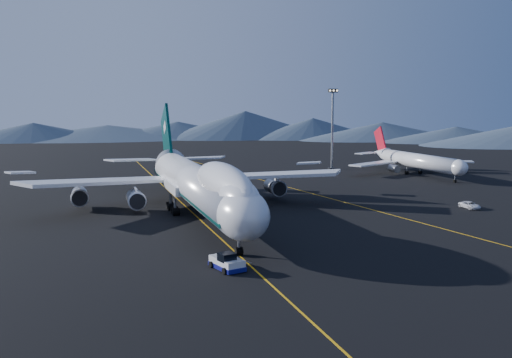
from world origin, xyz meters
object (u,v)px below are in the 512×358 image
object	(u,v)px
second_jet	(415,161)
floodlight_mast	(332,129)
pushback_tug	(227,264)
service_van	(470,205)
boeing_747	(196,183)

from	to	relation	value
second_jet	floodlight_mast	bearing A→B (deg)	105.96
pushback_tug	service_van	bearing A→B (deg)	9.56
boeing_747	pushback_tug	size ratio (longest dim) A/B	13.64
boeing_747	pushback_tug	distance (m)	32.58
second_jet	service_van	size ratio (longest dim) A/B	9.69
second_jet	pushback_tug	bearing A→B (deg)	-159.05
boeing_747	second_jet	distance (m)	80.51
second_jet	service_van	bearing A→B (deg)	-136.35
pushback_tug	boeing_747	bearing A→B (deg)	69.32
pushback_tug	service_van	xyz separation A→B (m)	(52.67, 24.43, -0.03)
pushback_tug	service_van	size ratio (longest dim) A/B	1.16
service_van	pushback_tug	bearing A→B (deg)	-153.81
service_van	second_jet	bearing A→B (deg)	69.26
pushback_tug	second_jet	bearing A→B (deg)	29.91
boeing_747	floodlight_mast	size ratio (longest dim) A/B	3.06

